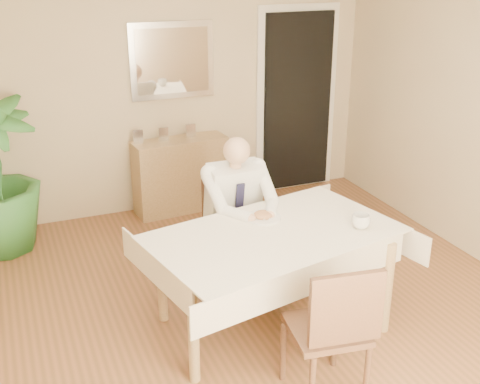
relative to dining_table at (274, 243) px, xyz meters
name	(u,v)px	position (x,y,z in m)	size (l,w,h in m)	color
room	(260,161)	(-0.12, -0.02, 0.63)	(5.00, 5.02, 2.60)	brown
doorway	(297,103)	(1.43, 2.44, 0.33)	(0.96, 0.07, 2.10)	white
mirror	(172,61)	(0.02, 2.45, 0.88)	(0.86, 0.04, 0.76)	silver
dining_table	(274,243)	(0.00, 0.00, 0.00)	(1.92, 1.36, 0.75)	tan
chair_far	(229,221)	(0.00, 0.87, -0.20)	(0.44, 0.44, 0.83)	#492B1E
chair_near	(334,326)	(-0.01, -0.85, -0.14)	(0.50, 0.50, 0.93)	#492B1E
seated_man	(241,209)	(0.00, 0.59, 0.02)	(0.48, 0.72, 1.24)	white
plate	(263,218)	(0.03, 0.24, 0.09)	(0.26, 0.26, 0.02)	white
food	(263,215)	(0.03, 0.24, 0.11)	(0.14, 0.14, 0.06)	brown
knife	(272,218)	(0.07, 0.18, 0.11)	(0.01, 0.01, 0.13)	silver
fork	(262,220)	(-0.01, 0.18, 0.11)	(0.01, 0.01, 0.13)	silver
coffee_mug	(361,221)	(0.59, -0.16, 0.14)	(0.13, 0.13, 0.10)	white
sideboard	(181,175)	(0.02, 2.30, -0.28)	(0.97, 0.33, 0.77)	tan
photo_frame_left	(138,137)	(-0.40, 2.33, 0.18)	(0.10, 0.02, 0.14)	silver
photo_frame_center	(164,134)	(-0.14, 2.32, 0.18)	(0.10, 0.02, 0.14)	silver
photo_frame_right	(191,131)	(0.15, 2.34, 0.18)	(0.10, 0.02, 0.14)	silver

